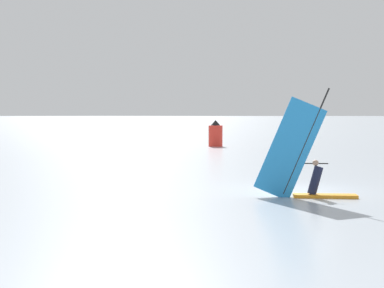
% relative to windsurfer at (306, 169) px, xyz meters
% --- Properties ---
extents(ground_plane, '(4000.00, 4000.00, 0.00)m').
position_rel_windsurfer_xyz_m(ground_plane, '(0.50, 1.81, -1.03)').
color(ground_plane, '#9EA8B2').
extents(windsurfer, '(3.57, 1.54, 4.06)m').
position_rel_windsurfer_xyz_m(windsurfer, '(0.00, 0.00, 0.00)').
color(windsurfer, orange).
rests_on(windsurfer, ground_plane).
extents(channel_buoy, '(1.30, 1.30, 2.45)m').
position_rel_windsurfer_xyz_m(channel_buoy, '(6.73, 32.17, 0.09)').
color(channel_buoy, red).
rests_on(channel_buoy, ground_plane).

